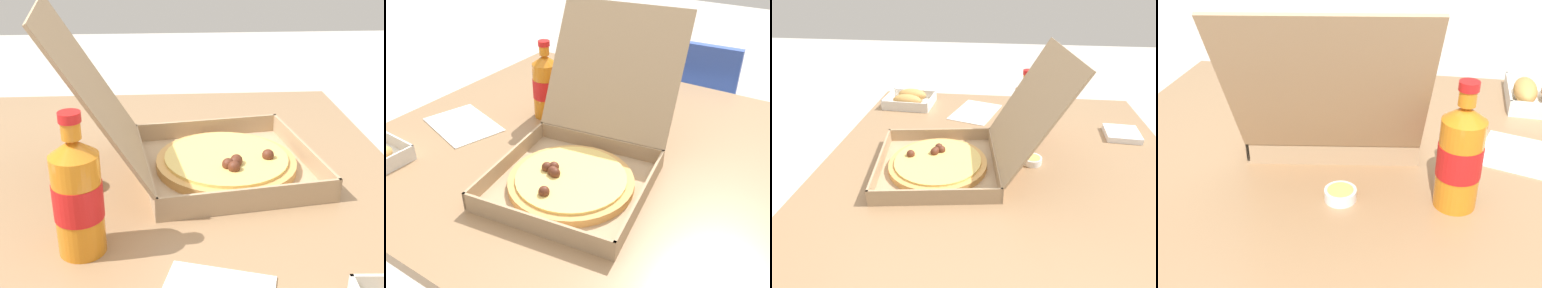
% 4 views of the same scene
% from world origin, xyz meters
% --- Properties ---
extents(dining_table, '(1.10, 1.05, 0.72)m').
position_xyz_m(dining_table, '(0.00, 0.00, 0.65)').
color(dining_table, '#997551').
rests_on(dining_table, ground_plane).
extents(pizza_box_open, '(0.40, 0.54, 0.33)m').
position_xyz_m(pizza_box_open, '(0.05, -0.13, 0.77)').
color(pizza_box_open, tan).
rests_on(pizza_box_open, dining_table).
extents(cola_bottle, '(0.07, 0.07, 0.22)m').
position_xyz_m(cola_bottle, '(-0.19, 0.07, 0.82)').
color(cola_bottle, orange).
rests_on(cola_bottle, dining_table).
extents(dipping_sauce_cup, '(0.06, 0.06, 0.02)m').
position_xyz_m(dipping_sauce_cup, '(0.00, 0.09, 0.74)').
color(dipping_sauce_cup, white).
rests_on(dipping_sauce_cup, dining_table).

